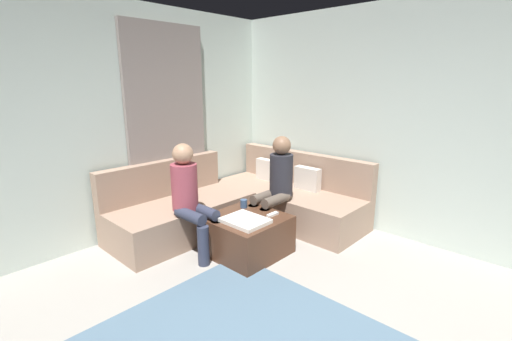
# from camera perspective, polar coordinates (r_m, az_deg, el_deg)

# --- Properties ---
(wall_back) EXTENTS (6.00, 0.12, 2.70)m
(wall_back) POSITION_cam_1_polar(r_m,az_deg,el_deg) (4.27, 29.40, 6.00)
(wall_back) COLOR silver
(wall_back) RESTS_ON ground_plane
(wall_left) EXTENTS (0.12, 6.00, 2.70)m
(wall_left) POSITION_cam_1_polar(r_m,az_deg,el_deg) (4.13, -30.20, 5.68)
(wall_left) COLOR silver
(wall_left) RESTS_ON ground_plane
(curtain_panel) EXTENTS (0.06, 1.10, 2.50)m
(curtain_panel) POSITION_cam_1_polar(r_m,az_deg,el_deg) (4.60, -14.06, 6.64)
(curtain_panel) COLOR gray
(curtain_panel) RESTS_ON ground_plane
(sectional_couch) EXTENTS (2.10, 2.55, 0.87)m
(sectional_couch) POSITION_cam_1_polar(r_m,az_deg,el_deg) (4.61, -2.01, -5.36)
(sectional_couch) COLOR #9E7F6B
(sectional_couch) RESTS_ON ground_plane
(ottoman) EXTENTS (0.76, 0.76, 0.42)m
(ottoman) POSITION_cam_1_polar(r_m,az_deg,el_deg) (3.89, -1.52, -10.34)
(ottoman) COLOR #4C2D1E
(ottoman) RESTS_ON ground_plane
(folded_blanket) EXTENTS (0.44, 0.36, 0.04)m
(folded_blanket) POSITION_cam_1_polar(r_m,az_deg,el_deg) (3.66, -1.74, -8.09)
(folded_blanket) COLOR white
(folded_blanket) RESTS_ON ottoman
(coffee_mug) EXTENTS (0.08, 0.08, 0.10)m
(coffee_mug) POSITION_cam_1_polar(r_m,az_deg,el_deg) (4.05, -1.99, -5.36)
(coffee_mug) COLOR #334C72
(coffee_mug) RESTS_ON ottoman
(game_remote) EXTENTS (0.05, 0.15, 0.02)m
(game_remote) POSITION_cam_1_polar(r_m,az_deg,el_deg) (3.84, 2.71, -7.08)
(game_remote) COLOR white
(game_remote) RESTS_ON ottoman
(person_on_couch_back) EXTENTS (0.30, 0.60, 1.20)m
(person_on_couch_back) POSITION_cam_1_polar(r_m,az_deg,el_deg) (4.21, 3.24, -1.89)
(person_on_couch_back) COLOR brown
(person_on_couch_back) RESTS_ON ground_plane
(person_on_couch_side) EXTENTS (0.60, 0.30, 1.20)m
(person_on_couch_side) POSITION_cam_1_polar(r_m,az_deg,el_deg) (3.80, -10.55, -3.95)
(person_on_couch_side) COLOR #2D3347
(person_on_couch_side) RESTS_ON ground_plane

